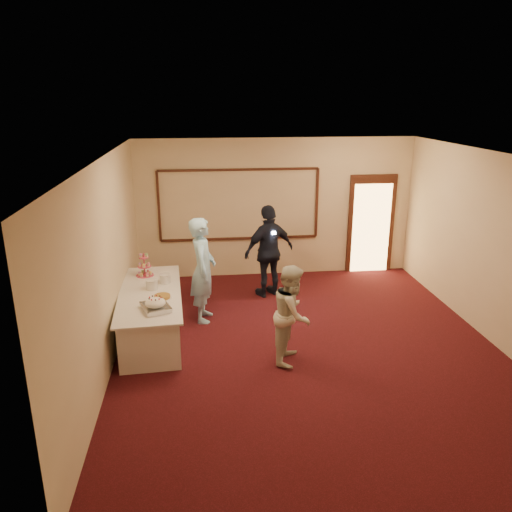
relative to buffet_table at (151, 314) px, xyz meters
The scene contains 14 objects.
floor 2.63m from the buffet_table, 15.67° to the right, with size 7.00×7.00×0.00m, color black.
room_walls 3.07m from the buffet_table, 15.67° to the right, with size 6.04×7.04×3.02m.
wall_molding 3.47m from the buffet_table, 58.43° to the left, with size 3.45×0.04×1.55m.
doorway 5.45m from the buffet_table, 30.62° to the left, with size 1.05×0.07×2.20m.
buffet_table is the anchor object (origin of this frame).
pavlova_tray 0.86m from the buffet_table, 78.10° to the right, with size 0.51×0.57×0.19m.
cupcake_stand 0.99m from the buffet_table, 100.60° to the left, with size 0.31×0.31×0.46m.
plate_stack_a 0.49m from the buffet_table, 78.57° to the left, with size 0.20×0.20×0.17m.
plate_stack_b 0.66m from the buffet_table, 60.93° to the left, with size 0.19×0.19×0.16m.
tart 0.55m from the buffet_table, 53.06° to the right, with size 0.30×0.30×0.06m.
man 1.17m from the buffet_table, 31.67° to the left, with size 0.68×0.45×1.87m, color #95CBEC.
woman 2.44m from the buffet_table, 25.93° to the right, with size 0.73×0.57×1.50m, color beige.
guest 2.73m from the buffet_table, 35.32° to the left, with size 1.08×0.45×1.84m, color black.
camera_flash 2.79m from the buffet_table, 31.25° to the left, with size 0.07×0.04×0.05m, color white.
Camera 1 is at (-1.64, -7.00, 3.83)m, focal length 35.00 mm.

